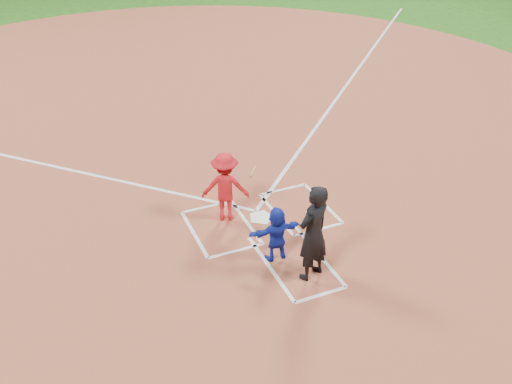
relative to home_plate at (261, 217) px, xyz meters
name	(u,v)px	position (x,y,z in m)	size (l,w,h in m)	color
ground	(261,218)	(0.00, 0.00, -0.02)	(120.00, 120.00, 0.00)	#1F5415
home_plate_dirt	(183,117)	(0.00, 6.00, -0.01)	(28.00, 28.00, 0.01)	brown
home_plate	(261,217)	(0.00, 0.00, 0.00)	(0.60, 0.60, 0.02)	white
catcher	(277,234)	(-0.30, -1.44, 0.59)	(1.11, 0.35, 1.19)	#1528AD
umpire	(313,233)	(0.09, -2.21, 1.01)	(0.74, 0.49, 2.03)	black
chalk_markings	(190,126)	(0.00, 5.29, -0.01)	(28.35, 17.32, 0.01)	white
batter_at_plate	(225,187)	(-0.72, 0.32, 0.80)	(1.44, 1.01, 1.62)	red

